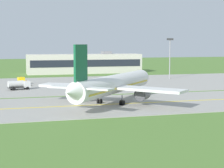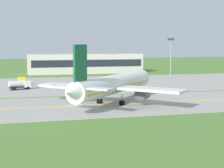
% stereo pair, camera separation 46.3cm
% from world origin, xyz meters
% --- Properties ---
extents(ground_plane, '(500.00, 500.00, 0.00)m').
position_xyz_m(ground_plane, '(0.00, 0.00, 0.00)').
color(ground_plane, '#517A33').
extents(taxiway_strip, '(240.00, 28.00, 0.10)m').
position_xyz_m(taxiway_strip, '(0.00, 0.00, 0.05)').
color(taxiway_strip, '#9E9B93').
rests_on(taxiway_strip, ground).
extents(apron_pad, '(140.00, 52.00, 0.10)m').
position_xyz_m(apron_pad, '(10.00, 42.00, 0.05)').
color(apron_pad, '#9E9B93').
rests_on(apron_pad, ground).
extents(taxiway_centreline, '(220.00, 0.60, 0.01)m').
position_xyz_m(taxiway_centreline, '(0.00, 0.00, 0.11)').
color(taxiway_centreline, yellow).
rests_on(taxiway_centreline, taxiway_strip).
extents(airplane_lead, '(29.50, 32.96, 12.70)m').
position_xyz_m(airplane_lead, '(7.47, 1.11, 4.13)').
color(airplane_lead, white).
rests_on(airplane_lead, ground).
extents(service_truck_baggage, '(3.33, 6.68, 2.59)m').
position_xyz_m(service_truck_baggage, '(-9.73, 43.84, 1.18)').
color(service_truck_baggage, yellow).
rests_on(service_truck_baggage, ground).
extents(service_truck_fuel, '(6.33, 3.57, 2.65)m').
position_xyz_m(service_truck_fuel, '(-11.14, 31.47, 1.53)').
color(service_truck_fuel, silver).
rests_on(service_truck_fuel, ground).
extents(terminal_building, '(48.99, 11.04, 9.41)m').
position_xyz_m(terminal_building, '(18.61, 86.17, 4.13)').
color(terminal_building, beige).
rests_on(terminal_building, ground).
extents(apron_light_mast, '(2.40, 0.50, 14.70)m').
position_xyz_m(apron_light_mast, '(42.71, 50.82, 9.33)').
color(apron_light_mast, gray).
rests_on(apron_light_mast, ground).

